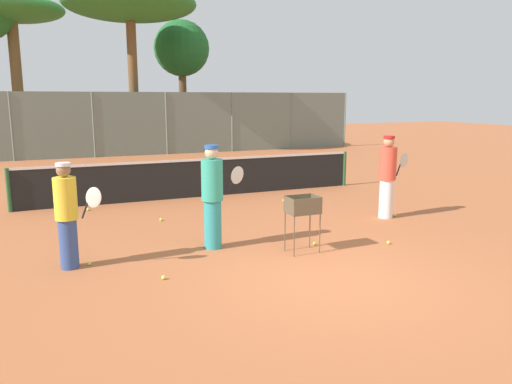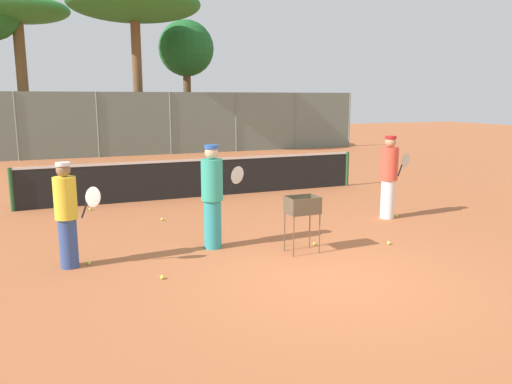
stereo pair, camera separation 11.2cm
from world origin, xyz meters
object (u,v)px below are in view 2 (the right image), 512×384
object	(u,v)px
ball_cart	(302,210)
tennis_net	(201,177)
parked_car	(157,136)
player_yellow_shirt	(389,176)
player_white_outfit	(213,195)
player_red_cap	(67,214)

from	to	relation	value
ball_cart	tennis_net	bearing A→B (deg)	92.26
parked_car	ball_cart	bearing A→B (deg)	-94.18
player_yellow_shirt	ball_cart	bearing A→B (deg)	-165.08
player_white_outfit	parked_car	distance (m)	19.46
tennis_net	player_white_outfit	world-z (taller)	player_white_outfit
player_red_cap	ball_cart	size ratio (longest dim) A/B	1.69
tennis_net	player_white_outfit	size ratio (longest dim) A/B	5.07
player_red_cap	parked_car	xyz separation A→B (m)	(5.33, 19.39, -0.23)
tennis_net	ball_cart	distance (m)	5.61
player_red_cap	ball_cart	distance (m)	3.93
tennis_net	parked_car	distance (m)	14.60
ball_cart	player_red_cap	bearing A→B (deg)	169.51
player_white_outfit	ball_cart	bearing A→B (deg)	-47.58
parked_car	player_red_cap	bearing A→B (deg)	-105.37
player_yellow_shirt	parked_car	distance (m)	18.63
player_white_outfit	ball_cart	xyz separation A→B (m)	(1.37, -0.86, -0.20)
player_white_outfit	player_yellow_shirt	distance (m)	4.45
tennis_net	ball_cart	xyz separation A→B (m)	(0.22, -5.60, 0.22)
player_white_outfit	player_yellow_shirt	world-z (taller)	player_white_outfit
ball_cart	parked_car	bearing A→B (deg)	85.82
player_white_outfit	player_red_cap	xyz separation A→B (m)	(-2.49, -0.15, -0.09)
player_white_outfit	parked_car	xyz separation A→B (m)	(2.85, 19.24, -0.32)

